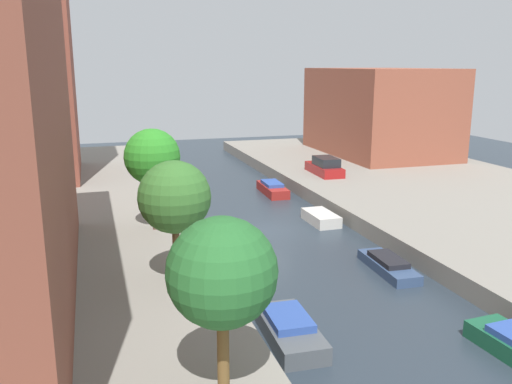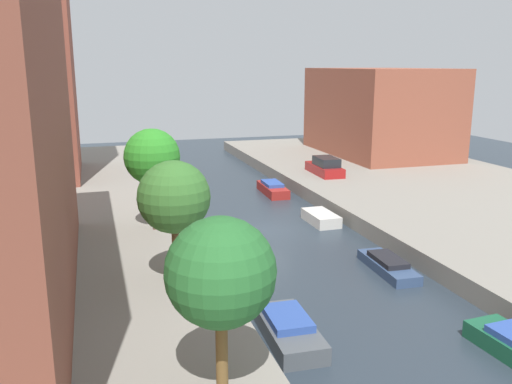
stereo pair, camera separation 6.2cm
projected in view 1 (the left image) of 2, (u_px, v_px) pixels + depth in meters
name	position (u px, v px, depth m)	size (l,w,h in m)	color
ground_plane	(269.00, 231.00, 33.03)	(84.00, 84.00, 0.00)	#28333D
quay_left	(0.00, 247.00, 28.62)	(20.00, 64.00, 1.00)	gray
quay_right	(475.00, 204.00, 37.21)	(20.00, 64.00, 1.00)	gray
apartment_tower_far	(1.00, 31.00, 41.08)	(10.00, 10.71, 22.74)	brown
low_block_right	(379.00, 111.00, 54.58)	(10.00, 15.58, 8.50)	brown
street_tree_0	(222.00, 273.00, 14.38)	(3.03, 3.03, 5.03)	brown
street_tree_1	(174.00, 197.00, 21.99)	(3.00, 3.00, 5.14)	brown
street_tree_2	(152.00, 157.00, 29.03)	(3.02, 3.02, 5.58)	brown
parked_car	(325.00, 167.00, 44.81)	(1.95, 4.66, 1.45)	maroon
moored_boat_left_1	(289.00, 330.00, 19.84)	(1.86, 4.12, 0.96)	#4C5156
moored_boat_left_2	(240.00, 257.00, 27.40)	(1.43, 4.15, 0.88)	beige
moored_boat_right_1	(388.00, 265.00, 26.49)	(1.57, 4.29, 0.73)	#33476B
moored_boat_right_2	(321.00, 218.00, 34.51)	(1.56, 3.07, 0.69)	beige
moored_boat_right_3	(273.00, 189.00, 42.31)	(1.61, 4.38, 0.93)	maroon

